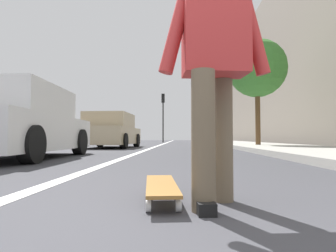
{
  "coord_description": "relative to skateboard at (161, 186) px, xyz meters",
  "views": [
    {
      "loc": [
        -0.74,
        -0.01,
        0.42
      ],
      "look_at": [
        11.39,
        0.53,
        0.93
      ],
      "focal_mm": 30.47,
      "sensor_mm": 36.0,
      "label": 1
    }
  ],
  "objects": [
    {
      "name": "building_facade",
      "position": [
        20.8,
        -6.81,
        5.24
      ],
      "size": [
        40.0,
        1.2,
        10.66
      ],
      "primitive_type": "cube",
      "color": "gray",
      "rests_on": "ground"
    },
    {
      "name": "street_tree_mid",
      "position": [
        10.0,
        -3.33,
        3.22
      ],
      "size": [
        2.42,
        2.42,
        4.53
      ],
      "color": "brown",
      "rests_on": "ground"
    },
    {
      "name": "traffic_light",
      "position": [
        23.74,
        1.46,
        2.95
      ],
      "size": [
        0.33,
        0.28,
        4.41
      ],
      "color": "#2D2D2D",
      "rests_on": "ground"
    },
    {
      "name": "sidewalk_curb",
      "position": [
        16.8,
        -3.73,
        -0.02
      ],
      "size": [
        52.0,
        3.2,
        0.14
      ],
      "primitive_type": "cube",
      "color": "#9E9B93",
      "rests_on": "ground"
    },
    {
      "name": "lane_stripe_white",
      "position": [
        18.8,
        1.06,
        -0.09
      ],
      "size": [
        52.0,
        0.16,
        0.01
      ],
      "primitive_type": "cube",
      "color": "silver",
      "rests_on": "ground"
    },
    {
      "name": "parked_car_near",
      "position": [
        3.76,
        3.15,
        0.61
      ],
      "size": [
        4.11,
        1.97,
        1.48
      ],
      "color": "silver",
      "rests_on": "ground"
    },
    {
      "name": "skater_person",
      "position": [
        -0.15,
        -0.35,
        0.84
      ],
      "size": [
        0.48,
        0.72,
        1.64
      ],
      "color": "brown",
      "rests_on": "ground"
    },
    {
      "name": "ground_plane",
      "position": [
        8.8,
        -0.12,
        -0.09
      ],
      "size": [
        80.0,
        80.0,
        0.0
      ],
      "primitive_type": "plane",
      "color": "#38383D"
    },
    {
      "name": "parked_car_mid",
      "position": [
        10.14,
        2.87,
        0.6
      ],
      "size": [
        4.12,
        2.09,
        1.46
      ],
      "color": "tan",
      "rests_on": "ground"
    },
    {
      "name": "skateboard",
      "position": [
        0.0,
        0.0,
        0.0
      ],
      "size": [
        0.86,
        0.29,
        0.11
      ],
      "color": "white",
      "rests_on": "ground"
    }
  ]
}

